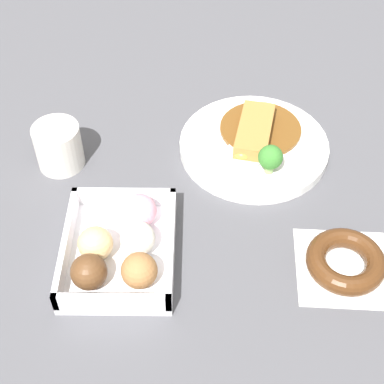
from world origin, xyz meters
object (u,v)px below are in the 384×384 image
object	(u,v)px
curry_plate	(255,144)
chocolate_ring_donut	(345,262)
donut_box	(120,249)
coffee_mug	(59,146)

from	to	relation	value
curry_plate	chocolate_ring_donut	distance (m)	0.26
donut_box	coffee_mug	bearing A→B (deg)	30.81
chocolate_ring_donut	curry_plate	bearing A→B (deg)	24.77
donut_box	chocolate_ring_donut	world-z (taller)	donut_box
coffee_mug	curry_plate	bearing A→B (deg)	-83.94
donut_box	coffee_mug	size ratio (longest dim) A/B	2.55
curry_plate	donut_box	distance (m)	0.31
chocolate_ring_donut	coffee_mug	world-z (taller)	coffee_mug
curry_plate	chocolate_ring_donut	world-z (taller)	curry_plate
curry_plate	chocolate_ring_donut	xyz separation A→B (m)	(-0.24, -0.11, 0.00)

